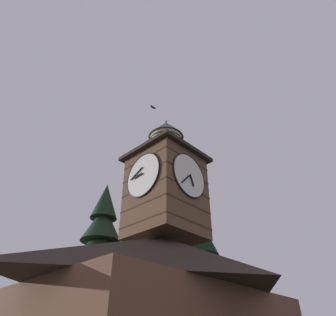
{
  "coord_description": "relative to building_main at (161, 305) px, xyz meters",
  "views": [
    {
      "loc": [
        12.41,
        11.61,
        1.67
      ],
      "look_at": [
        -1.28,
        -1.53,
        13.94
      ],
      "focal_mm": 32.61,
      "sensor_mm": 36.0,
      "label": 1
    }
  ],
  "objects": [
    {
      "name": "building_main",
      "position": [
        0.0,
        0.0,
        0.0
      ],
      "size": [
        14.25,
        9.82,
        7.61
      ],
      "color": "brown",
      "rests_on": "ground_plane"
    },
    {
      "name": "clock_tower",
      "position": [
        -0.6,
        -0.3,
        7.55
      ],
      "size": [
        4.85,
        4.85,
        9.58
      ],
      "color": "brown",
      "rests_on": "building_main"
    },
    {
      "name": "pine_tree_behind",
      "position": [
        0.47,
        -5.77,
        1.51
      ],
      "size": [
        6.53,
        6.53,
        13.08
      ],
      "color": "#473323",
      "rests_on": "ground_plane"
    },
    {
      "name": "pine_tree_aside",
      "position": [
        -8.99,
        -4.38,
        3.41
      ],
      "size": [
        6.25,
        6.25,
        17.39
      ],
      "color": "#473323",
      "rests_on": "ground_plane"
    },
    {
      "name": "moon",
      "position": [
        -15.03,
        -43.37,
        9.91
      ],
      "size": [
        2.0,
        2.0,
        2.0
      ],
      "color": "silver"
    },
    {
      "name": "flying_bird_high",
      "position": [
        -0.13,
        -1.35,
        15.01
      ],
      "size": [
        0.54,
        0.22,
        0.12
      ],
      "color": "black"
    }
  ]
}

